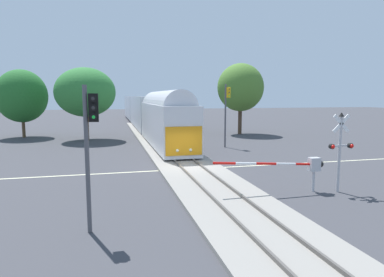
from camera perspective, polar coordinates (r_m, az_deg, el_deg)
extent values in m
plane|color=#3D3D42|center=(23.25, -0.30, -5.18)|extent=(220.00, 220.00, 0.00)
cube|color=beige|center=(23.25, -0.30, -5.17)|extent=(44.00, 0.20, 0.01)
cube|color=gray|center=(23.23, -0.30, -4.96)|extent=(4.40, 80.00, 0.18)
cube|color=#56514C|center=(23.05, -2.04, -4.66)|extent=(0.10, 80.00, 0.14)
cube|color=#56514C|center=(23.37, 1.41, -4.49)|extent=(0.10, 80.00, 0.14)
cube|color=silver|center=(33.00, -4.53, 2.45)|extent=(3.00, 16.74, 3.90)
cube|color=orange|center=(24.87, -1.38, -0.43)|extent=(2.76, 0.08, 2.15)
cylinder|color=silver|center=(32.90, -4.56, 5.62)|extent=(2.76, 15.07, 2.76)
sphere|color=#F4F2CC|center=(24.86, -2.49, -2.03)|extent=(0.24, 0.24, 0.24)
sphere|color=#F4F2CC|center=(25.07, -0.25, -1.94)|extent=(0.24, 0.24, 0.24)
cube|color=#B7BCC6|center=(52.42, -8.02, 4.52)|extent=(3.00, 20.73, 4.60)
cube|color=black|center=(52.58, -6.39, 4.88)|extent=(0.04, 18.66, 0.90)
cube|color=red|center=(52.66, -6.36, 3.31)|extent=(0.04, 19.07, 0.36)
cube|color=#B7BCC6|center=(73.96, -9.74, 5.24)|extent=(3.00, 20.73, 4.60)
cube|color=black|center=(74.07, -8.58, 5.49)|extent=(0.04, 18.66, 0.90)
cube|color=red|center=(74.13, -8.55, 4.37)|extent=(0.04, 19.07, 0.36)
cylinder|color=#B7B7BC|center=(18.91, 19.78, -6.78)|extent=(0.14, 0.14, 1.10)
cube|color=#B7B7BC|center=(18.72, 19.89, -4.11)|extent=(0.56, 0.40, 0.70)
sphere|color=black|center=(18.91, 20.78, -4.03)|extent=(0.36, 0.36, 0.36)
cylinder|color=red|center=(18.42, 18.48, -4.12)|extent=(1.10, 0.12, 0.18)
cylinder|color=white|center=(17.85, 15.52, -4.15)|extent=(1.10, 0.12, 0.18)
cylinder|color=red|center=(17.34, 12.38, -4.17)|extent=(1.10, 0.12, 0.18)
cylinder|color=white|center=(16.88, 9.05, -4.18)|extent=(1.10, 0.12, 0.18)
cylinder|color=red|center=(16.48, 5.55, -4.17)|extent=(1.10, 0.12, 0.18)
sphere|color=red|center=(16.30, 3.74, -4.16)|extent=(0.14, 0.14, 0.14)
cylinder|color=#B2B2B7|center=(19.03, 23.58, -2.53)|extent=(0.14, 0.14, 3.92)
cube|color=white|center=(18.82, 23.86, 2.30)|extent=(0.98, 0.05, 0.98)
cube|color=white|center=(18.82, 23.86, 2.30)|extent=(0.98, 0.05, 0.98)
cube|color=#B2B2B7|center=(18.96, 23.65, -1.13)|extent=(1.10, 0.08, 0.08)
cylinder|color=black|center=(18.55, 22.49, -1.24)|extent=(0.26, 0.18, 0.26)
cylinder|color=black|center=(19.22, 25.13, -1.10)|extent=(0.26, 0.18, 0.26)
sphere|color=red|center=(18.47, 22.67, -1.28)|extent=(0.20, 0.20, 0.20)
sphere|color=red|center=(19.14, 25.32, -1.14)|extent=(0.20, 0.20, 0.20)
cone|color=black|center=(18.81, 23.90, 3.74)|extent=(0.28, 0.28, 0.22)
cylinder|color=#4C4C51|center=(32.93, 5.64, 3.80)|extent=(0.16, 0.16, 6.12)
cube|color=gold|center=(32.97, 6.15, 7.73)|extent=(0.34, 0.26, 1.00)
sphere|color=#262626|center=(32.84, 6.25, 8.29)|extent=(0.20, 0.20, 0.20)
cylinder|color=gold|center=(32.81, 6.27, 8.29)|extent=(0.24, 0.10, 0.24)
sphere|color=#262626|center=(32.83, 6.24, 7.73)|extent=(0.20, 0.20, 0.20)
cylinder|color=gold|center=(32.80, 6.26, 7.73)|extent=(0.24, 0.10, 0.24)
sphere|color=green|center=(32.83, 6.23, 7.17)|extent=(0.20, 0.20, 0.20)
cylinder|color=gold|center=(32.80, 6.25, 7.17)|extent=(0.24, 0.10, 0.24)
cylinder|color=#4C4C51|center=(12.67, -17.25, -3.56)|extent=(0.16, 0.16, 5.36)
cube|color=black|center=(12.46, -16.28, 5.01)|extent=(0.34, 0.26, 1.00)
sphere|color=#262626|center=(12.30, -16.36, 6.48)|extent=(0.20, 0.20, 0.20)
cylinder|color=black|center=(12.27, -16.36, 6.48)|extent=(0.24, 0.10, 0.24)
sphere|color=#262626|center=(12.31, -16.31, 4.99)|extent=(0.20, 0.20, 0.20)
cylinder|color=black|center=(12.28, -16.31, 4.98)|extent=(0.24, 0.10, 0.24)
sphere|color=green|center=(12.32, -16.25, 3.50)|extent=(0.20, 0.20, 0.20)
cylinder|color=black|center=(12.29, -16.26, 3.49)|extent=(0.24, 0.10, 0.24)
cylinder|color=brown|center=(45.60, -26.52, 1.80)|extent=(0.37, 0.37, 2.62)
ellipsoid|color=#236628|center=(45.45, -26.78, 6.41)|extent=(5.91, 5.91, 6.29)
cylinder|color=brown|center=(40.10, -17.35, 2.12)|extent=(0.51, 0.51, 3.35)
ellipsoid|color=#2D7533|center=(39.96, -17.55, 7.45)|extent=(6.67, 6.67, 5.48)
cylinder|color=#4C3828|center=(44.84, 8.08, 3.15)|extent=(0.49, 0.49, 3.78)
ellipsoid|color=#4C7A2D|center=(44.75, 8.18, 8.53)|extent=(5.99, 5.99, 6.17)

